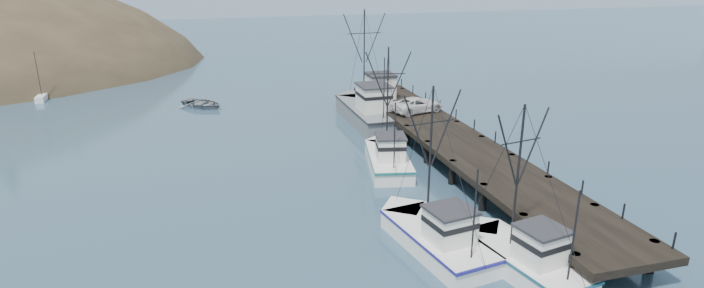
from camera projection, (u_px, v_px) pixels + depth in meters
name	position (u px, v px, depth m)	size (l,w,h in m)	color
ground	(351.00, 278.00, 30.82)	(400.00, 400.00, 0.00)	navy
pier	(455.00, 142.00, 48.47)	(6.00, 44.00, 2.00)	black
distant_ridge	(246.00, 12.00, 188.47)	(360.00, 40.00, 26.00)	#9EB2C6
distant_ridge_far	(95.00, 12.00, 189.31)	(180.00, 25.00, 18.00)	silver
trawler_near	(521.00, 257.00, 31.42)	(4.62, 9.69, 9.98)	white
trawler_mid	(435.00, 236.00, 33.79)	(4.84, 10.47, 10.42)	white
trawler_far	(388.00, 158.00, 47.11)	(4.96, 10.21, 10.54)	white
work_vessel	(368.00, 111.00, 60.18)	(4.46, 14.59, 12.39)	slate
pier_shed	(380.00, 85.00, 62.40)	(3.00, 3.20, 2.80)	silver
pickup_truck	(417.00, 105.00, 56.60)	(2.58, 5.58, 1.55)	silver
motorboat	(203.00, 107.00, 66.59)	(4.11, 5.76, 1.19)	slate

